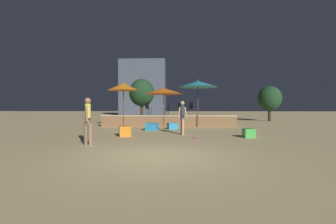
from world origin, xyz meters
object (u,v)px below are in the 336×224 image
Objects in this scene: cube_seat_0 at (125,131)px; bistro_chair_1 at (192,107)px; background_tree_1 at (142,93)px; person_0 at (182,116)px; bistro_chair_0 at (167,107)px; patio_umbrella_2 at (164,91)px; person_1 at (88,119)px; bistro_chair_3 at (180,107)px; patio_umbrella_0 at (198,84)px; cube_seat_1 at (152,127)px; patio_umbrella_1 at (123,87)px; bistro_chair_2 at (148,107)px; cube_seat_3 at (172,126)px; cube_seat_2 at (249,133)px; frisbee_disc at (195,139)px; background_tree_0 at (270,99)px.

bistro_chair_1 reaches higher than cube_seat_0.
background_tree_1 reaches higher than bistro_chair_1.
bistro_chair_0 is at bearing 175.19° from person_0.
cube_seat_0 is at bearing -107.35° from patio_umbrella_2.
person_1 is (-3.52, -3.25, 0.03)m from person_0.
bistro_chair_0 is 0.22× the size of background_tree_1.
patio_umbrella_2 is 3.08× the size of bistro_chair_3.
bistro_chair_0 is at bearing 137.31° from patio_umbrella_0.
bistro_chair_1 reaches higher than cube_seat_1.
patio_umbrella_1 is 6.09m from person_0.
bistro_chair_2 is (-3.62, 1.36, -1.58)m from patio_umbrella_0.
cube_seat_2 is at bearing -45.44° from cube_seat_3.
cube_seat_2 is at bearing -128.81° from bistro_chair_3.
bistro_chair_3 is at bearing -146.18° from bistro_chair_2.
patio_umbrella_0 is 0.79× the size of background_tree_1.
person_0 is (1.77, -1.96, 0.70)m from cube_seat_1.
bistro_chair_2 is 0.22× the size of background_tree_1.
bistro_chair_0 is at bearing 79.88° from cube_seat_1.
patio_umbrella_2 reaches higher than bistro_chair_0.
bistro_chair_3 is (1.70, 3.15, 1.14)m from cube_seat_1.
cube_seat_3 is (-1.72, -1.33, -2.74)m from patio_umbrella_0.
patio_umbrella_0 is 4.66m from person_0.
cube_seat_2 is (4.23, -5.13, -2.28)m from patio_umbrella_2.
cube_seat_3 is 2.71m from bistro_chair_3.
patio_umbrella_1 is 1.12× the size of patio_umbrella_2.
cube_seat_1 is 0.44× the size of person_1.
patio_umbrella_0 is at bearing -120.59° from bistro_chair_1.
patio_umbrella_1 reaches higher than bistro_chair_3.
patio_umbrella_0 is 3.60× the size of bistro_chair_0.
patio_umbrella_2 is 1.85m from bistro_chair_3.
patio_umbrella_2 is at bearing 176.96° from bistro_chair_2.
patio_umbrella_0 is at bearing -160.02° from bistro_chair_2.
frisbee_disc is at bearing -150.58° from bistro_chair_3.
frisbee_disc is (2.32, -3.49, -0.20)m from cube_seat_1.
bistro_chair_1 is at bearing 101.15° from patio_umbrella_0.
patio_umbrella_0 is 4.18× the size of cube_seat_1.
bistro_chair_3 is at bearing 95.25° from frisbee_disc.
bistro_chair_3 is (3.45, 8.37, 0.41)m from person_1.
bistro_chair_2 is at bearing 130.93° from cube_seat_2.
background_tree_1 is (-12.40, -0.18, 0.57)m from background_tree_0.
cube_seat_1 is at bearing 148.83° from cube_seat_2.
bistro_chair_0 is (2.98, 1.88, -1.43)m from patio_umbrella_1.
bistro_chair_1 is at bearing 58.06° from person_1.
background_tree_1 reaches higher than background_tree_0.
background_tree_0 is (7.79, 5.17, 0.83)m from bistro_chair_1.
patio_umbrella_1 is 4.34× the size of cube_seat_3.
bistro_chair_2 is at bearing 101.60° from cube_seat_1.
cube_seat_2 is at bearing -1.82° from cube_seat_0.
cube_seat_2 is 0.29× the size of person_0.
cube_seat_0 is 3.39m from frisbee_disc.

